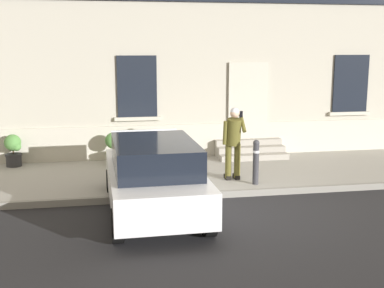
{
  "coord_description": "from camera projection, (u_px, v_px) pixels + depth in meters",
  "views": [
    {
      "loc": [
        -2.52,
        -9.43,
        3.27
      ],
      "look_at": [
        -0.52,
        1.6,
        1.1
      ],
      "focal_mm": 46.87,
      "sensor_mm": 36.0,
      "label": 1
    }
  ],
  "objects": [
    {
      "name": "sidewalk",
      "position": [
        203.0,
        174.0,
        12.87
      ],
      "size": [
        24.0,
        3.6,
        0.15
      ],
      "primitive_type": "cube",
      "color": "#99968E",
      "rests_on": "ground"
    },
    {
      "name": "curb_edge",
      "position": [
        220.0,
        194.0,
        11.07
      ],
      "size": [
        24.0,
        0.12,
        0.15
      ],
      "primitive_type": "cube",
      "color": "gray",
      "rests_on": "ground"
    },
    {
      "name": "ground_plane",
      "position": [
        231.0,
        211.0,
        10.18
      ],
      "size": [
        80.0,
        80.0,
        0.0
      ],
      "primitive_type": "plane",
      "color": "#232326"
    },
    {
      "name": "person_on_phone",
      "position": [
        233.0,
        139.0,
        11.8
      ],
      "size": [
        0.51,
        0.49,
        1.75
      ],
      "rotation": [
        0.0,
        0.0,
        0.09
      ],
      "color": "#514C1E",
      "rests_on": "sidewalk"
    },
    {
      "name": "entrance_stoop",
      "position": [
        250.0,
        150.0,
        14.49
      ],
      "size": [
        1.96,
        0.96,
        0.48
      ],
      "color": "#9E998E",
      "rests_on": "sidewalk"
    },
    {
      "name": "planter_olive",
      "position": [
        114.0,
        147.0,
        13.57
      ],
      "size": [
        0.44,
        0.44,
        0.86
      ],
      "color": "#606B38",
      "rests_on": "sidewalk"
    },
    {
      "name": "bollard_near_person",
      "position": [
        256.0,
        160.0,
        11.51
      ],
      "size": [
        0.15,
        0.15,
        1.04
      ],
      "color": "#333338",
      "rests_on": "sidewalk"
    },
    {
      "name": "building_facade",
      "position": [
        187.0,
        31.0,
        14.58
      ],
      "size": [
        24.0,
        1.52,
        7.5
      ],
      "color": "#B2AD9E",
      "rests_on": "ground"
    },
    {
      "name": "planter_charcoal",
      "position": [
        13.0,
        149.0,
        13.28
      ],
      "size": [
        0.44,
        0.44,
        0.86
      ],
      "color": "#2D2D30",
      "rests_on": "sidewalk"
    },
    {
      "name": "hatchback_car_white",
      "position": [
        154.0,
        175.0,
        9.85
      ],
      "size": [
        1.84,
        4.09,
        1.5
      ],
      "color": "white",
      "rests_on": "ground"
    }
  ]
}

